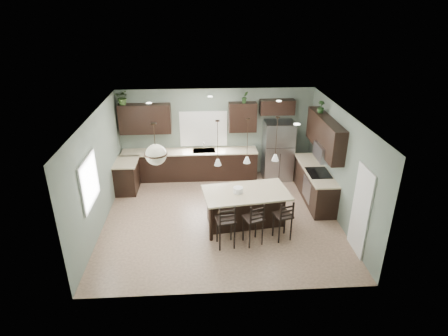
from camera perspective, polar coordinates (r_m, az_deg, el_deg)
ground at (r=9.92m, az=-0.44°, el=-7.57°), size 6.00×6.00×0.00m
pantry_door at (r=8.74m, az=20.10°, el=-6.19°), size 0.04×0.82×2.04m
window_back at (r=11.73m, az=-3.14°, el=5.99°), size 1.35×0.02×1.00m
window_left at (r=8.83m, az=-19.92°, el=-1.94°), size 0.02×1.10×1.00m
left_return_cabs at (r=11.41m, az=-14.59°, el=-1.32°), size 0.60×0.90×0.90m
left_return_countertop at (r=11.22m, az=-14.74°, el=0.85°), size 0.66×0.96×0.04m
back_lower_cabs at (r=11.87m, az=-5.18°, el=0.45°), size 4.20×0.60×0.90m
back_countertop at (r=11.67m, az=-5.27°, el=2.52°), size 4.20×0.66×0.04m
sink_inset at (r=11.66m, az=-3.06°, el=2.65°), size 0.70×0.45×0.01m
faucet at (r=11.58m, az=-3.07°, el=3.26°), size 0.02×0.02×0.28m
back_upper_left at (r=11.59m, az=-11.93°, el=7.34°), size 1.55×0.34×0.90m
back_upper_right at (r=11.53m, az=2.84°, el=7.75°), size 0.85×0.34×0.90m
fridge_header at (r=11.61m, az=8.10°, el=9.19°), size 1.05×0.34×0.45m
right_lower_cabs at (r=10.90m, az=13.63°, el=-2.46°), size 0.60×2.35×0.90m
right_countertop at (r=10.70m, az=13.77°, el=-0.21°), size 0.66×2.35×0.04m
cooktop at (r=10.45m, az=14.20°, el=-0.72°), size 0.58×0.75×0.02m
wall_oven_front at (r=10.58m, az=12.45°, el=-3.19°), size 0.01×0.72×0.60m
right_upper_cabs at (r=10.37m, az=15.13°, el=4.99°), size 0.34×2.35×0.90m
microwave at (r=10.25m, az=15.08°, el=2.36°), size 0.40×0.75×0.40m
refrigerator at (r=11.80m, az=8.23°, el=2.64°), size 0.90×0.74×1.85m
kitchen_island at (r=9.44m, az=3.31°, el=-6.12°), size 2.21×1.45×0.92m
serving_dish at (r=9.13m, az=2.17°, el=-3.38°), size 0.24×0.24×0.14m
bar_stool_left at (r=8.60m, az=0.25°, el=-8.63°), size 0.48×0.48×1.13m
bar_stool_center at (r=8.71m, az=4.45°, el=-8.32°), size 0.52×0.52×1.10m
bar_stool_right at (r=8.96m, az=8.92°, el=-7.74°), size 0.48×0.48×1.05m
pendant_left at (r=8.52m, az=-0.98°, el=3.80°), size 0.17×0.17×1.10m
pendant_center at (r=8.67m, az=3.59°, el=4.11°), size 0.17×0.17×1.10m
pendant_right at (r=8.87m, az=7.98°, el=4.38°), size 0.17×0.17×1.10m
chandelier at (r=8.46m, az=-10.47°, el=3.60°), size 0.52×0.52×0.99m
plant_back_left at (r=11.49m, az=-15.19°, el=10.35°), size 0.44×0.39×0.44m
plant_back_right at (r=11.34m, az=3.20°, el=10.74°), size 0.23×0.20×0.35m
plant_right_wall at (r=10.62m, az=14.56°, el=9.00°), size 0.20×0.20×0.33m
room_shell at (r=9.13m, az=-0.47°, el=1.52°), size 6.00×6.00×6.00m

